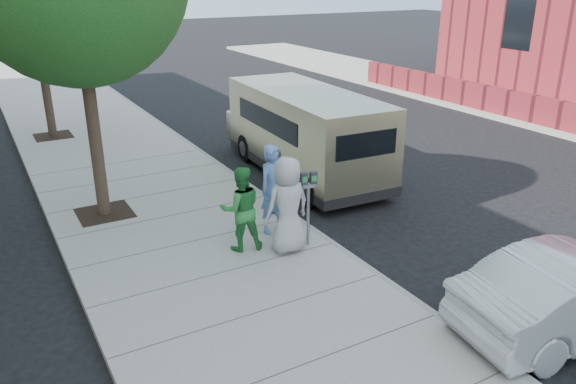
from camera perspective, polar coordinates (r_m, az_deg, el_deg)
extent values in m
plane|color=black|center=(12.24, -4.99, -4.54)|extent=(120.00, 120.00, 0.00)
cube|color=gray|center=(11.87, -9.39, -5.22)|extent=(5.00, 60.00, 0.15)
cube|color=gray|center=(12.81, 0.85, -2.86)|extent=(0.12, 60.00, 0.16)
cube|color=maroon|center=(22.18, 26.07, 7.01)|extent=(0.30, 22.00, 1.00)
cube|color=black|center=(13.66, -18.12, -2.02)|extent=(1.20, 1.20, 0.01)
cylinder|color=#38281E|center=(13.04, -19.11, 5.97)|extent=(0.28, 0.28, 3.96)
cube|color=black|center=(20.83, -22.74, 5.29)|extent=(1.20, 1.20, 0.01)
cylinder|color=#38281E|center=(20.46, -23.44, 10.01)|extent=(0.28, 0.28, 3.52)
cylinder|color=gray|center=(11.27, 2.07, -2.51)|extent=(0.06, 0.06, 1.25)
cube|color=gray|center=(11.02, 2.11, 0.67)|extent=(0.25, 0.12, 0.09)
cube|color=#2D2D30|center=(10.94, 1.65, 1.38)|extent=(0.16, 0.14, 0.24)
cube|color=#2D2D30|center=(10.99, 2.59, 1.47)|extent=(0.16, 0.14, 0.24)
cube|color=#BFB789|center=(15.46, 1.80, 6.26)|extent=(2.49, 5.96, 2.16)
cube|color=#BFB789|center=(18.38, -2.98, 6.96)|extent=(2.02, 0.70, 0.92)
cube|color=black|center=(12.95, 8.01, 4.77)|extent=(1.62, 0.11, 0.60)
cylinder|color=black|center=(17.00, -4.18, 4.48)|extent=(0.33, 0.84, 0.82)
cylinder|color=black|center=(17.78, 1.53, 5.28)|extent=(0.33, 0.84, 0.82)
cylinder|color=black|center=(13.59, 2.30, 0.13)|extent=(0.33, 0.84, 0.82)
cylinder|color=black|center=(14.56, 8.90, 1.34)|extent=(0.33, 0.84, 0.82)
imported|color=#5D84C6|center=(11.73, -1.46, 0.27)|extent=(0.78, 0.59, 1.92)
imported|color=#2B853A|center=(11.06, -4.79, -1.70)|extent=(0.97, 0.83, 1.73)
imported|color=#AFAFB1|center=(10.90, -0.04, -1.35)|extent=(0.97, 0.66, 1.94)
imported|color=slate|center=(12.79, -1.22, 1.26)|extent=(0.84, 0.98, 1.57)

